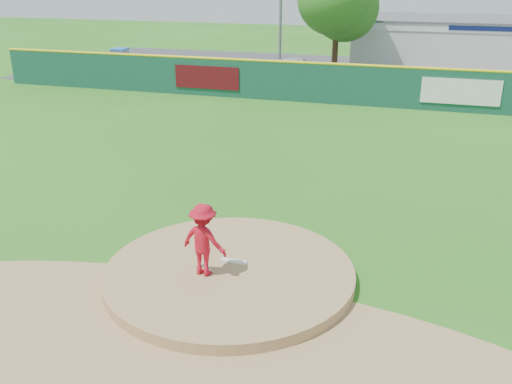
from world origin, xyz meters
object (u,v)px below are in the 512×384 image
(pool_building_grp, at_px, (469,43))
(pitcher, at_px, (204,240))
(deciduous_tree, at_px, (337,2))
(playground_slide, at_px, (120,59))
(van, at_px, (300,69))

(pool_building_grp, bearing_deg, pitcher, -101.24)
(pitcher, bearing_deg, pool_building_grp, -90.05)
(pitcher, bearing_deg, deciduous_tree, -75.27)
(pitcher, xyz_separation_m, pool_building_grp, (6.43, 32.35, 0.61))
(pitcher, xyz_separation_m, playground_slide, (-15.83, 24.32, -0.31))
(pool_building_grp, xyz_separation_m, playground_slide, (-22.26, -8.03, -0.92))
(deciduous_tree, bearing_deg, pitcher, -86.46)
(pitcher, xyz_separation_m, van, (-3.61, 24.75, -0.41))
(pitcher, bearing_deg, van, -70.51)
(pitcher, xyz_separation_m, deciduous_tree, (-1.57, 25.36, 3.50))
(pitcher, relative_size, deciduous_tree, 0.22)
(playground_slide, bearing_deg, pitcher, -56.95)
(pitcher, relative_size, pool_building_grp, 0.11)
(pitcher, height_order, playground_slide, pitcher)
(van, height_order, deciduous_tree, deciduous_tree)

